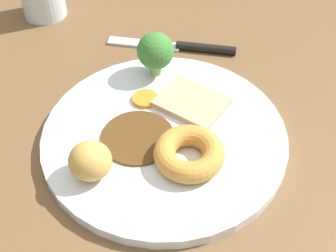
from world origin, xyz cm
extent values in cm
cube|color=brown|center=(0.00, 0.00, 1.80)|extent=(120.00, 84.00, 3.60)
cylinder|color=white|center=(1.89, 2.91, 4.30)|extent=(27.80, 27.80, 1.40)
cylinder|color=#563819|center=(0.73, 5.80, 5.15)|extent=(8.27, 8.27, 0.30)
cube|color=tan|center=(6.62, -0.40, 5.40)|extent=(9.29, 9.87, 0.80)
torus|color=#C68938|center=(-2.08, 0.10, 6.17)|extent=(7.54, 7.54, 2.34)
ellipsoid|color=tan|center=(-4.59, 9.86, 7.08)|extent=(4.65, 4.83, 4.16)
cylinder|color=orange|center=(7.00, 5.66, 5.24)|extent=(3.12, 3.12, 0.49)
cylinder|color=#8CB766|center=(12.35, 4.85, 5.93)|extent=(1.54, 1.54, 1.86)
sphere|color=#387A33|center=(12.35, 4.85, 8.49)|extent=(4.67, 4.67, 4.67)
cylinder|color=black|center=(19.35, -1.59, 4.20)|extent=(2.03, 8.58, 1.20)
cube|color=silver|center=(20.24, 7.37, 3.80)|extent=(2.72, 10.62, 0.40)
camera|label=1|loc=(-32.04, 0.41, 41.24)|focal=46.95mm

